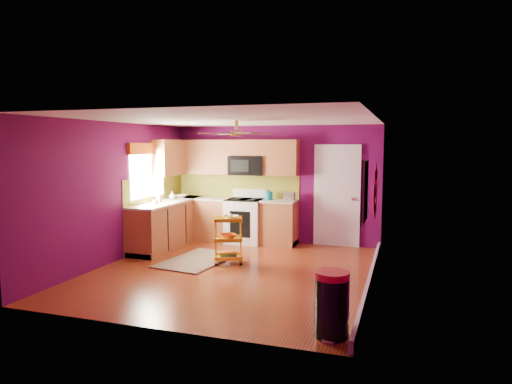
% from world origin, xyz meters
% --- Properties ---
extents(ground, '(5.00, 5.00, 0.00)m').
position_xyz_m(ground, '(0.00, 0.00, 0.00)').
color(ground, maroon).
rests_on(ground, ground).
extents(room_envelope, '(4.54, 5.04, 2.52)m').
position_xyz_m(room_envelope, '(0.03, 0.00, 1.63)').
color(room_envelope, '#570A47').
rests_on(room_envelope, ground).
extents(lower_cabinets, '(2.81, 2.31, 0.94)m').
position_xyz_m(lower_cabinets, '(-1.35, 1.82, 0.43)').
color(lower_cabinets, brown).
rests_on(lower_cabinets, ground).
extents(electric_range, '(0.76, 0.66, 1.13)m').
position_xyz_m(electric_range, '(-0.55, 2.17, 0.48)').
color(electric_range, white).
rests_on(electric_range, ground).
extents(upper_cabinetry, '(2.80, 2.30, 1.26)m').
position_xyz_m(upper_cabinetry, '(-1.24, 2.17, 1.80)').
color(upper_cabinetry, brown).
rests_on(upper_cabinetry, ground).
extents(left_window, '(0.08, 1.35, 1.08)m').
position_xyz_m(left_window, '(-2.22, 1.05, 1.74)').
color(left_window, white).
rests_on(left_window, ground).
extents(panel_door, '(0.95, 0.11, 2.15)m').
position_xyz_m(panel_door, '(1.35, 2.47, 1.02)').
color(panel_door, white).
rests_on(panel_door, ground).
extents(right_wall_art, '(0.04, 2.74, 1.04)m').
position_xyz_m(right_wall_art, '(2.23, -0.34, 1.44)').
color(right_wall_art, black).
rests_on(right_wall_art, ground).
extents(ceiling_fan, '(1.01, 1.01, 0.26)m').
position_xyz_m(ceiling_fan, '(0.00, 0.20, 2.29)').
color(ceiling_fan, '#BF8C3F').
rests_on(ceiling_fan, ground).
extents(shag_rug, '(1.16, 1.69, 0.02)m').
position_xyz_m(shag_rug, '(-0.86, 0.45, 0.01)').
color(shag_rug, black).
rests_on(shag_rug, ground).
extents(rolling_cart, '(0.59, 0.51, 0.89)m').
position_xyz_m(rolling_cart, '(-0.25, 0.45, 0.46)').
color(rolling_cart, yellow).
rests_on(rolling_cart, ground).
extents(trash_can, '(0.40, 0.43, 0.73)m').
position_xyz_m(trash_can, '(1.96, -2.07, 0.36)').
color(trash_can, black).
rests_on(trash_can, ground).
extents(teal_kettle, '(0.18, 0.18, 0.21)m').
position_xyz_m(teal_kettle, '(-0.06, 2.27, 1.02)').
color(teal_kettle, '#137C8F').
rests_on(teal_kettle, lower_cabinets).
extents(toaster, '(0.22, 0.15, 0.18)m').
position_xyz_m(toaster, '(0.40, 2.23, 1.03)').
color(toaster, beige).
rests_on(toaster, lower_cabinets).
extents(soap_bottle_a, '(0.09, 0.09, 0.20)m').
position_xyz_m(soap_bottle_a, '(-2.01, 1.10, 1.04)').
color(soap_bottle_a, '#EA3F72').
rests_on(soap_bottle_a, lower_cabinets).
extents(soap_bottle_b, '(0.13, 0.13, 0.17)m').
position_xyz_m(soap_bottle_b, '(-2.01, 1.65, 1.03)').
color(soap_bottle_b, white).
rests_on(soap_bottle_b, lower_cabinets).
extents(counter_dish, '(0.27, 0.27, 0.07)m').
position_xyz_m(counter_dish, '(-1.96, 1.97, 0.97)').
color(counter_dish, white).
rests_on(counter_dish, lower_cabinets).
extents(counter_cup, '(0.11, 0.11, 0.09)m').
position_xyz_m(counter_cup, '(-1.95, 0.88, 0.98)').
color(counter_cup, white).
rests_on(counter_cup, lower_cabinets).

